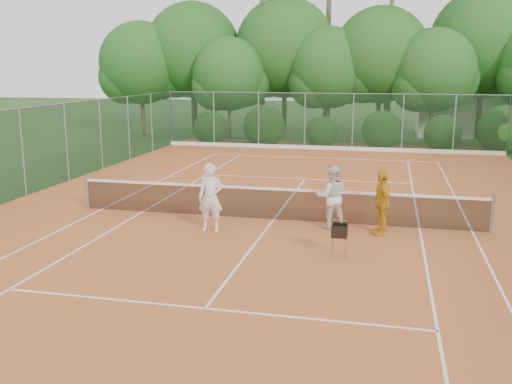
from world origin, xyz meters
TOP-DOWN VIEW (x-y plane):
  - ground at (0.00, 0.00)m, footprint 120.00×120.00m
  - clay_court at (0.00, 0.00)m, footprint 18.00×36.00m
  - club_building at (9.00, 24.00)m, footprint 8.00×5.00m
  - tennis_net at (0.00, 0.00)m, footprint 11.97×0.10m
  - player_white at (-1.44, -1.45)m, footprint 0.72×0.51m
  - player_center_grp at (1.71, -0.42)m, footprint 0.99×0.85m
  - player_yellow at (3.06, -0.75)m, footprint 0.73×1.10m
  - ball_hopper at (2.14, -2.89)m, footprint 0.34×0.34m
  - stray_ball_a at (-2.59, 11.08)m, footprint 0.07×0.07m
  - stray_ball_b at (-1.18, 13.41)m, footprint 0.07×0.07m
  - stray_ball_c at (5.18, 9.02)m, footprint 0.07×0.07m
  - court_markings at (0.00, 0.00)m, footprint 11.03×23.83m
  - fence_back at (0.00, 15.00)m, footprint 18.07×0.07m
  - tropical_treeline at (1.43, 20.22)m, footprint 32.10×8.49m

SIDE VIEW (x-z plane):
  - ground at x=0.00m, z-range 0.00..0.00m
  - clay_court at x=0.00m, z-range 0.00..0.02m
  - court_markings at x=0.00m, z-range 0.02..0.03m
  - stray_ball_a at x=-2.59m, z-range 0.02..0.09m
  - stray_ball_b at x=-1.18m, z-range 0.02..0.09m
  - stray_ball_c at x=5.18m, z-range 0.02..0.09m
  - tennis_net at x=0.00m, z-range -0.02..1.08m
  - ball_hopper at x=2.14m, z-range 0.25..1.04m
  - player_yellow at x=3.06m, z-range 0.02..1.76m
  - player_center_grp at x=1.71m, z-range 0.01..1.80m
  - player_white at x=-1.44m, z-range 0.02..1.87m
  - club_building at x=9.00m, z-range 0.00..3.00m
  - fence_back at x=0.00m, z-range 0.02..3.02m
  - tropical_treeline at x=1.43m, z-range -2.40..12.63m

